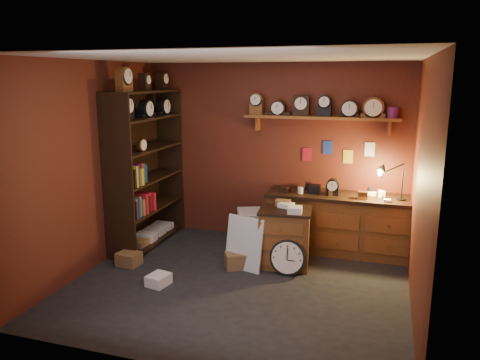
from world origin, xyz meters
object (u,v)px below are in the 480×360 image
shelving_unit (144,162)px  big_round_clock (288,258)px  low_cabinet (285,235)px  workbench (340,220)px

shelving_unit → big_round_clock: size_ratio=5.54×
low_cabinet → big_round_clock: (0.11, -0.30, -0.20)m
shelving_unit → big_round_clock: bearing=-13.0°
low_cabinet → big_round_clock: low_cabinet is taller
low_cabinet → shelving_unit: bearing=166.6°
shelving_unit → low_cabinet: shelving_unit is taller
big_round_clock → shelving_unit: bearing=167.0°
shelving_unit → low_cabinet: (2.20, -0.23, -0.83)m
big_round_clock → workbench: bearing=62.3°
workbench → low_cabinet: (-0.65, -0.73, -0.05)m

